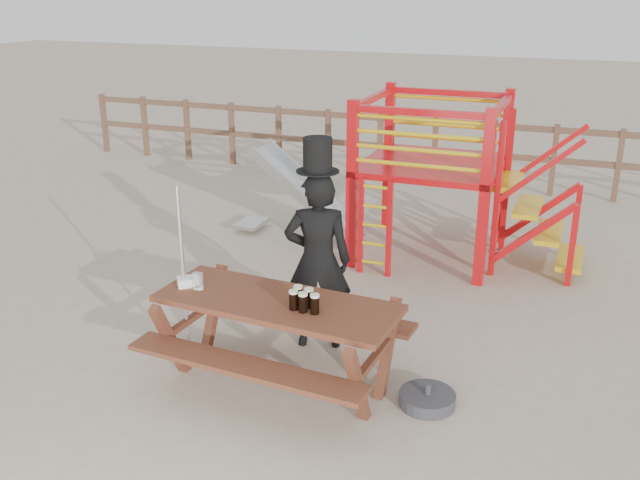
% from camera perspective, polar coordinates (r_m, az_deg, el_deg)
% --- Properties ---
extents(ground, '(60.00, 60.00, 0.00)m').
position_cam_1_polar(ground, '(6.52, -0.62, -11.47)').
color(ground, tan).
rests_on(ground, ground).
extents(back_fence, '(15.09, 0.09, 1.20)m').
position_cam_1_polar(back_fence, '(12.62, 11.42, 7.45)').
color(back_fence, brown).
rests_on(back_fence, ground).
extents(playground_fort, '(4.71, 1.84, 2.10)m').
position_cam_1_polar(playground_fort, '(9.25, 8.42, 5.22)').
color(playground_fort, red).
rests_on(playground_fort, ground).
extents(picnic_table, '(2.20, 1.59, 0.82)m').
position_cam_1_polar(picnic_table, '(6.30, -3.40, -7.33)').
color(picnic_table, brown).
rests_on(picnic_table, ground).
extents(man_with_hat, '(0.75, 0.61, 2.08)m').
position_cam_1_polar(man_with_hat, '(6.80, -0.18, -1.32)').
color(man_with_hat, black).
rests_on(man_with_hat, ground).
extents(metal_pole, '(0.04, 0.04, 1.76)m').
position_cam_1_polar(metal_pole, '(6.53, -10.86, -3.15)').
color(metal_pole, '#B2B2B7').
rests_on(metal_pole, ground).
extents(parasol_base, '(0.48, 0.48, 0.21)m').
position_cam_1_polar(parasol_base, '(6.28, 8.57, -12.46)').
color(parasol_base, '#333338').
rests_on(parasol_base, ground).
extents(paper_bag, '(0.23, 0.22, 0.08)m').
position_cam_1_polar(paper_bag, '(6.54, -10.53, -3.28)').
color(paper_bag, white).
rests_on(paper_bag, picnic_table).
extents(stout_pints, '(0.28, 0.20, 0.17)m').
position_cam_1_polar(stout_pints, '(5.96, -1.32, -4.81)').
color(stout_pints, black).
rests_on(stout_pints, picnic_table).
extents(empty_glasses, '(0.10, 0.08, 0.15)m').
position_cam_1_polar(empty_glasses, '(6.44, -9.76, -3.31)').
color(empty_glasses, silver).
rests_on(empty_glasses, picnic_table).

